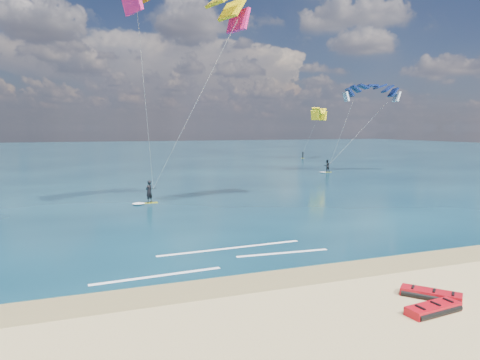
% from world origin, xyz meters
% --- Properties ---
extents(ground, '(320.00, 320.00, 0.00)m').
position_xyz_m(ground, '(0.00, 40.00, 0.00)').
color(ground, tan).
rests_on(ground, ground).
extents(wet_sand_strip, '(320.00, 2.40, 0.01)m').
position_xyz_m(wet_sand_strip, '(0.00, 3.00, 0.00)').
color(wet_sand_strip, olive).
rests_on(wet_sand_strip, ground).
extents(sea, '(320.00, 200.00, 0.04)m').
position_xyz_m(sea, '(0.00, 104.00, 0.02)').
color(sea, '#092232').
rests_on(sea, ground).
extents(packed_kite_left, '(2.46, 1.24, 0.36)m').
position_xyz_m(packed_kite_left, '(5.21, -2.11, 0.00)').
color(packed_kite_left, red).
rests_on(packed_kite_left, ground).
extents(packed_kite_mid, '(2.30, 2.44, 0.36)m').
position_xyz_m(packed_kite_mid, '(6.15, -1.01, 0.00)').
color(packed_kite_mid, '#B60C16').
rests_on(packed_kite_mid, ground).
extents(kitesurfer_main, '(11.30, 8.32, 19.16)m').
position_xyz_m(kitesurfer_main, '(0.24, 21.05, 9.99)').
color(kitesurfer_main, yellow).
rests_on(kitesurfer_main, sea).
extents(kitesurfer_far, '(11.70, 6.01, 14.12)m').
position_xyz_m(kitesurfer_far, '(30.14, 39.73, 7.48)').
color(kitesurfer_far, '#AAB71B').
rests_on(kitesurfer_far, sea).
extents(shoreline_foam, '(12.23, 3.65, 0.01)m').
position_xyz_m(shoreline_foam, '(0.25, 6.68, 0.04)').
color(shoreline_foam, white).
rests_on(shoreline_foam, ground).
extents(distant_kites, '(84.92, 31.71, 12.17)m').
position_xyz_m(distant_kites, '(-10.61, 75.65, 5.43)').
color(distant_kites, '#E844DF').
rests_on(distant_kites, ground).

